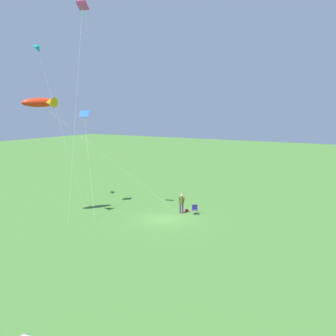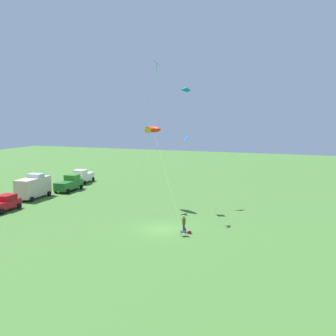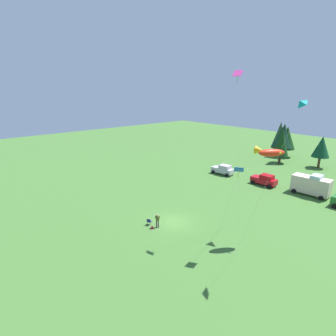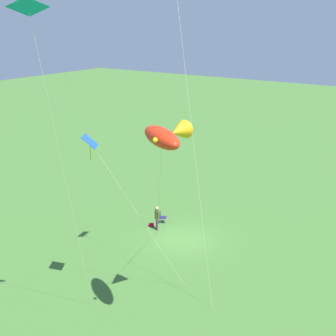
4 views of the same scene
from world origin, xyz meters
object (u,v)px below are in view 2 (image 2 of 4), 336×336
object	(u,v)px
kite_diamond_rainbow	(156,71)
kite_diamond_blue	(186,141)
backpack_on_grass	(189,232)
car_red_sedan	(4,203)
truck_white_pickup	(83,176)
kite_large_fish	(152,129)
van_camper_beige	(33,187)
folding_chair	(184,231)
truck_green_flatbed	(69,183)
person_kite_flyer	(184,222)
kite_delta_teal	(187,90)

from	to	relation	value
kite_diamond_rainbow	kite_diamond_blue	bearing A→B (deg)	-46.28
backpack_on_grass	car_red_sedan	world-z (taller)	car_red_sedan
truck_white_pickup	kite_large_fish	xyz separation A→B (m)	(-11.28, -17.41, 8.58)
kite_diamond_blue	backpack_on_grass	bearing A→B (deg)	-159.87
kite_large_fish	van_camper_beige	bearing A→B (deg)	94.69
backpack_on_grass	truck_white_pickup	world-z (taller)	truck_white_pickup
folding_chair	kite_diamond_rainbow	size ratio (longest dim) A/B	0.05
truck_green_flatbed	kite_diamond_blue	distance (m)	22.06
person_kite_flyer	van_camper_beige	world-z (taller)	van_camper_beige
backpack_on_grass	kite_large_fish	distance (m)	15.44
truck_white_pickup	kite_diamond_rainbow	world-z (taller)	kite_diamond_rainbow
backpack_on_grass	kite_diamond_blue	size ratio (longest dim) A/B	0.04
van_camper_beige	kite_delta_teal	bearing A→B (deg)	-78.58
truck_white_pickup	truck_green_flatbed	bearing A→B (deg)	6.63
van_camper_beige	kite_diamond_blue	size ratio (longest dim) A/B	0.61
kite_delta_teal	van_camper_beige	bearing A→B (deg)	103.96
person_kite_flyer	kite_diamond_rainbow	bearing A→B (deg)	-88.59
kite_diamond_blue	kite_diamond_rainbow	size ratio (longest dim) A/B	0.51
van_camper_beige	kite_diamond_blue	world-z (taller)	kite_diamond_blue
folding_chair	truck_white_pickup	bearing A→B (deg)	-71.73
backpack_on_grass	car_red_sedan	xyz separation A→B (m)	(0.97, 23.58, 0.84)
person_kite_flyer	car_red_sedan	world-z (taller)	car_red_sedan
truck_white_pickup	kite_diamond_blue	world-z (taller)	kite_diamond_blue
car_red_sedan	kite_diamond_blue	world-z (taller)	kite_diamond_blue
truck_green_flatbed	person_kite_flyer	bearing A→B (deg)	-122.95
folding_chair	kite_diamond_blue	xyz separation A→B (m)	(9.84, 3.01, 7.93)
truck_white_pickup	kite_diamond_blue	size ratio (longest dim) A/B	0.58
truck_white_pickup	kite_diamond_blue	bearing A→B (deg)	53.31
person_kite_flyer	kite_delta_teal	size ratio (longest dim) A/B	0.12
kite_delta_teal	kite_diamond_rainbow	size ratio (longest dim) A/B	0.86
kite_large_fish	kite_diamond_blue	bearing A→B (deg)	-95.39
person_kite_flyer	truck_green_flatbed	distance (m)	26.70
truck_green_flatbed	kite_diamond_blue	xyz separation A→B (m)	(-5.27, -20.13, 7.31)
kite_large_fish	kite_diamond_rainbow	distance (m)	7.54
kite_diamond_rainbow	truck_white_pickup	bearing A→B (deg)	53.12
backpack_on_grass	kite_large_fish	bearing A→B (deg)	39.68
kite_diamond_blue	kite_large_fish	bearing A→B (deg)	84.61
car_red_sedan	truck_white_pickup	bearing A→B (deg)	2.55
truck_white_pickup	folding_chair	bearing A→B (deg)	40.57
folding_chair	car_red_sedan	distance (m)	23.41
car_red_sedan	kite_large_fish	bearing A→B (deg)	-64.16
backpack_on_grass	van_camper_beige	world-z (taller)	van_camper_beige
truck_white_pickup	car_red_sedan	bearing A→B (deg)	-4.00
kite_large_fish	person_kite_flyer	bearing A→B (deg)	-142.20
van_camper_beige	truck_green_flatbed	bearing A→B (deg)	-16.50
person_kite_flyer	folding_chair	xyz separation A→B (m)	(-1.12, -0.39, -0.53)
person_kite_flyer	folding_chair	bearing A→B (deg)	69.07
car_red_sedan	kite_large_fish	distance (m)	19.93
backpack_on_grass	truck_white_pickup	size ratio (longest dim) A/B	0.06
backpack_on_grass	kite_large_fish	world-z (taller)	kite_large_fish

